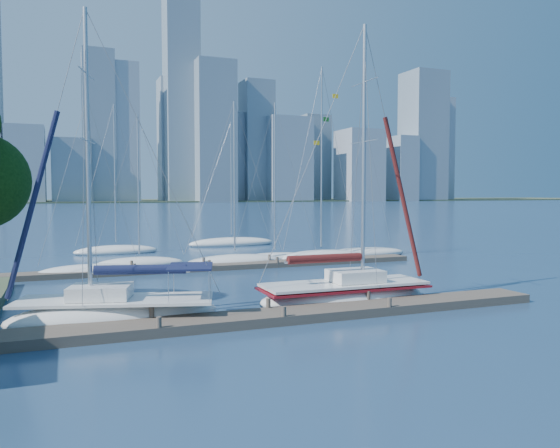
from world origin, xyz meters
name	(u,v)px	position (x,y,z in m)	size (l,w,h in m)	color
ground	(276,321)	(0.00, 0.00, 0.00)	(700.00, 700.00, 0.00)	#18364E
near_dock	(276,316)	(0.00, 0.00, 0.20)	(26.00, 2.00, 0.40)	#4D4439
far_dock	(220,267)	(2.00, 16.00, 0.18)	(30.00, 1.80, 0.36)	#4D4439
far_shore	(79,202)	(0.00, 320.00, 0.00)	(800.00, 100.00, 1.50)	#38472D
sailboat_navy	(115,298)	(-6.28, 2.21, 1.03)	(9.03, 5.03, 13.43)	white
sailboat_maroon	(344,282)	(4.45, 2.21, 1.08)	(8.79, 2.97, 14.09)	white
bg_boat_0	(90,271)	(-6.67, 16.50, 0.25)	(7.02, 4.51, 11.90)	white
bg_boat_1	(140,263)	(-3.15, 19.41, 0.24)	(6.73, 3.94, 11.35)	white
bg_boat_2	(235,261)	(3.56, 17.66, 0.27)	(7.55, 2.73, 12.47)	white
bg_boat_3	(275,258)	(7.23, 18.87, 0.25)	(6.76, 4.52, 12.71)	white
bg_boat_4	(321,256)	(10.99, 18.26, 0.30)	(7.77, 3.87, 15.71)	white
bg_boat_5	(364,253)	(15.65, 19.40, 0.24)	(7.97, 4.99, 11.62)	white
bg_boat_6	(116,250)	(-3.97, 28.98, 0.27)	(7.51, 4.34, 13.49)	white
bg_boat_7	(232,243)	(7.68, 32.37, 0.27)	(9.24, 4.35, 12.95)	white
skyline	(125,139)	(23.48, 290.24, 34.88)	(502.71, 51.31, 118.39)	gray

